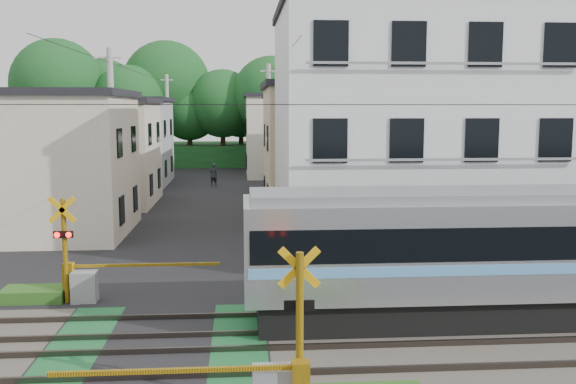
{
  "coord_description": "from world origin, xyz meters",
  "views": [
    {
      "loc": [
        1.97,
        -14.57,
        5.51
      ],
      "look_at": [
        3.43,
        5.0,
        2.94
      ],
      "focal_mm": 40.0,
      "sensor_mm": 36.0,
      "label": 1
    }
  ],
  "objects": [
    {
      "name": "tree_hill",
      "position": [
        -0.31,
        47.54,
        5.89
      ],
      "size": [
        40.0,
        13.9,
        11.96
      ],
      "color": "#1A4F1F",
      "rests_on": "ground"
    },
    {
      "name": "catenary",
      "position": [
        6.0,
        0.03,
        3.7
      ],
      "size": [
        60.0,
        5.04,
        7.0
      ],
      "color": "#2D2D33",
      "rests_on": "ground"
    },
    {
      "name": "apartment_block",
      "position": [
        8.5,
        9.49,
        4.66
      ],
      "size": [
        10.2,
        8.36,
        9.3
      ],
      "color": "white",
      "rests_on": "ground"
    },
    {
      "name": "utility_poles",
      "position": [
        -1.05,
        23.01,
        4.08
      ],
      "size": [
        7.9,
        42.0,
        8.0
      ],
      "color": "#A5A5A0",
      "rests_on": "ground"
    },
    {
      "name": "pedestrian",
      "position": [
        0.04,
        31.22,
        0.82
      ],
      "size": [
        0.7,
        0.58,
        1.63
      ],
      "primitive_type": "imported",
      "rotation": [
        0.0,
        0.0,
        3.5
      ],
      "color": "#262B2F",
      "rests_on": "ground"
    },
    {
      "name": "houses_row",
      "position": [
        0.25,
        25.92,
        3.24
      ],
      "size": [
        22.07,
        31.35,
        6.8
      ],
      "color": "beige",
      "rests_on": "ground"
    },
    {
      "name": "track_bed",
      "position": [
        0.0,
        0.0,
        0.04
      ],
      "size": [
        120.0,
        120.0,
        0.14
      ],
      "color": "#47423A",
      "rests_on": "ground"
    },
    {
      "name": "ground",
      "position": [
        0.0,
        0.0,
        0.0
      ],
      "size": [
        120.0,
        120.0,
        0.0
      ],
      "primitive_type": "plane",
      "color": "black"
    },
    {
      "name": "weed_patches",
      "position": [
        1.76,
        -0.09,
        0.18
      ],
      "size": [
        10.25,
        8.8,
        0.4
      ],
      "color": "#2D5E1E",
      "rests_on": "ground"
    },
    {
      "name": "crossing_signal_far",
      "position": [
        -2.59,
        3.65,
        0.71
      ],
      "size": [
        4.74,
        0.65,
        3.09
      ],
      "color": "#E4A40C",
      "rests_on": "ground"
    },
    {
      "name": "crossing_signal_near",
      "position": [
        2.59,
        -3.65,
        0.71
      ],
      "size": [
        4.74,
        0.65,
        3.09
      ],
      "color": "#E4A40C",
      "rests_on": "ground"
    }
  ]
}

